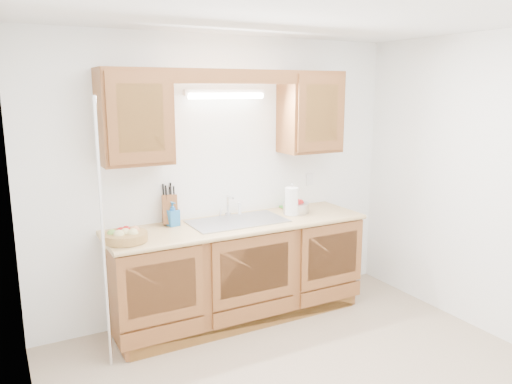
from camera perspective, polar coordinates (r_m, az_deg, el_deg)
room at (r=3.28m, az=7.17°, el=-2.32°), size 3.52×3.50×2.50m
base_cabinets at (r=4.51m, az=-2.04°, el=-9.07°), size 2.20×0.60×0.86m
countertop at (r=4.36m, az=-2.00°, el=-3.72°), size 2.30×0.63×0.04m
upper_cabinet_left at (r=4.06m, az=-13.73°, el=8.34°), size 0.55×0.33×0.75m
upper_cabinet_right at (r=4.76m, az=6.21°, el=9.05°), size 0.55×0.33×0.75m
valance at (r=4.21m, az=-2.15°, el=13.06°), size 2.20×0.05×0.12m
fluorescent_fixture at (r=4.41m, az=-3.46°, el=11.13°), size 0.76×0.08×0.08m
sink at (r=4.39m, az=-2.11°, el=-4.31°), size 0.84×0.46×0.36m
wire_shelf_pole at (r=3.73m, az=-17.06°, el=-5.01°), size 0.03×0.03×2.00m
outlet_plate at (r=5.03m, az=6.16°, el=1.45°), size 0.08×0.01×0.12m
fruit_basket at (r=3.93m, az=-14.72°, el=-4.84°), size 0.38×0.38×0.10m
knife_block at (r=4.34m, az=-9.83°, el=-1.93°), size 0.17×0.23×0.36m
orange_canister at (r=4.36m, az=-9.88°, el=-2.13°), size 0.07×0.07×0.22m
soap_bottle at (r=4.28m, az=-9.50°, el=-2.47°), size 0.11×0.11×0.21m
sponge at (r=4.87m, az=3.50°, el=-1.74°), size 0.13×0.08×0.03m
paper_towel at (r=4.58m, az=4.09°, el=-1.11°), size 0.15×0.15×0.31m
apple_bowl at (r=4.69m, az=4.61°, el=-1.70°), size 0.32×0.32×0.13m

